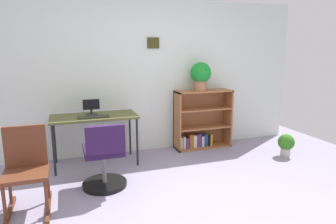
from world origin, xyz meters
name	(u,v)px	position (x,y,z in m)	size (l,w,h in m)	color
ground_plane	(204,216)	(0.00, 0.00, 0.00)	(6.24, 6.24, 0.00)	gray
wall_back	(145,77)	(0.00, 2.15, 1.18)	(5.20, 0.12, 2.36)	silver
desk	(94,119)	(-0.84, 1.73, 0.65)	(1.16, 0.56, 0.71)	brown
monitor	(91,107)	(-0.87, 1.80, 0.81)	(0.23, 0.16, 0.22)	#262628
keyboard	(93,117)	(-0.86, 1.62, 0.71)	(0.42, 0.15, 0.02)	#313526
office_chair	(104,160)	(-0.82, 0.93, 0.34)	(0.52, 0.55, 0.80)	black
rocking_chair	(26,168)	(-1.61, 0.72, 0.43)	(0.42, 0.64, 0.85)	#5A2C1A
bookshelf_low	(201,122)	(0.89, 1.96, 0.43)	(0.93, 0.30, 0.95)	#995E35
potted_plant_on_shelf	(201,75)	(0.84, 1.90, 1.21)	(0.33, 0.33, 0.45)	#9E6642
potted_plant_floor	(286,144)	(1.92, 1.11, 0.20)	(0.25, 0.25, 0.34)	#B7B2A8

